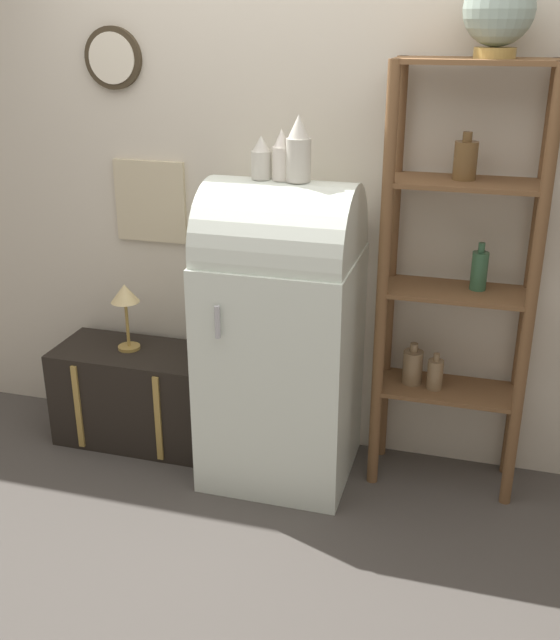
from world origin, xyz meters
name	(u,v)px	position (x,y,z in m)	size (l,w,h in m)	color
ground_plane	(267,495)	(0.00, 0.00, 0.00)	(12.00, 12.00, 0.00)	#4C4742
wall_back	(300,178)	(-0.01, 0.57, 1.35)	(7.00, 0.09, 2.70)	beige
refrigerator	(281,329)	(0.00, 0.24, 0.73)	(0.66, 0.64, 1.40)	silver
suitcase_trunk	(136,394)	(-0.79, 0.31, 0.25)	(0.78, 0.41, 0.50)	black
shelf_unit	(457,270)	(0.74, 0.38, 1.03)	(0.65, 0.30, 1.89)	brown
globe	(499,11)	(0.81, 0.38, 2.06)	(0.27, 0.27, 0.31)	#AD8942
vase_left	(261,159)	(-0.09, 0.24, 1.49)	(0.09, 0.09, 0.18)	beige
vase_center	(282,156)	(0.00, 0.24, 1.50)	(0.08, 0.08, 0.21)	silver
vase_right	(299,151)	(0.07, 0.24, 1.53)	(0.10, 0.10, 0.27)	beige
desk_lamp	(125,299)	(-0.81, 0.32, 0.76)	(0.14, 0.14, 0.34)	#AD8942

